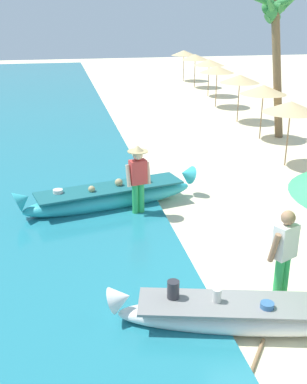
% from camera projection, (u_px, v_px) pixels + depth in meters
% --- Properties ---
extents(ground_plane, '(80.00, 80.00, 0.00)m').
position_uv_depth(ground_plane, '(307.00, 302.00, 7.42)').
color(ground_plane, beige).
extents(boat_white_foreground, '(4.10, 1.59, 0.72)m').
position_uv_depth(boat_white_foreground, '(250.00, 315.00, 6.70)').
color(boat_white_foreground, white).
rests_on(boat_white_foreground, ground).
extents(boat_cyan_midground, '(4.37, 1.65, 0.84)m').
position_uv_depth(boat_cyan_midground, '(111.00, 197.00, 10.80)').
color(boat_cyan_midground, '#33B2BC').
rests_on(boat_cyan_midground, ground).
extents(person_vendor_hatted, '(0.58, 0.44, 1.65)m').
position_uv_depth(person_vendor_hatted, '(138.00, 176.00, 10.16)').
color(person_vendor_hatted, green).
rests_on(person_vendor_hatted, ground).
extents(person_tourist_customer, '(0.58, 0.40, 1.56)m').
position_uv_depth(person_tourist_customer, '(284.00, 251.00, 7.17)').
color(person_tourist_customer, green).
rests_on(person_tourist_customer, ground).
extents(parasol_row_0, '(1.60, 1.60, 1.91)m').
position_uv_depth(parasol_row_0, '(291.00, 107.00, 13.30)').
color(parasol_row_0, '#8E6B47').
rests_on(parasol_row_0, ground).
extents(parasol_row_1, '(1.60, 1.60, 1.91)m').
position_uv_depth(parasol_row_1, '(264.00, 90.00, 16.16)').
color(parasol_row_1, '#8E6B47').
rests_on(parasol_row_1, ground).
extents(parasol_row_2, '(1.60, 1.60, 1.91)m').
position_uv_depth(parasol_row_2, '(240.00, 79.00, 18.69)').
color(parasol_row_2, '#8E6B47').
rests_on(parasol_row_2, ground).
extents(parasol_row_3, '(1.60, 1.60, 1.91)m').
position_uv_depth(parasol_row_3, '(217.00, 69.00, 21.62)').
color(parasol_row_3, '#8E6B47').
rests_on(parasol_row_3, ground).
extents(parasol_row_4, '(1.60, 1.60, 1.91)m').
position_uv_depth(parasol_row_4, '(209.00, 62.00, 24.40)').
color(parasol_row_4, '#8E6B47').
rests_on(parasol_row_4, ground).
extents(parasol_row_5, '(1.60, 1.60, 1.91)m').
position_uv_depth(parasol_row_5, '(195.00, 57.00, 27.14)').
color(parasol_row_5, '#8E6B47').
rests_on(parasol_row_5, ground).
extents(parasol_row_6, '(1.60, 1.60, 1.91)m').
position_uv_depth(parasol_row_6, '(184.00, 53.00, 29.73)').
color(parasol_row_6, '#8E6B47').
rests_on(parasol_row_6, ground).
extents(palm_tree_tall_inland, '(2.42, 2.41, 5.06)m').
position_uv_depth(palm_tree_tall_inland, '(275.00, 19.00, 15.39)').
color(palm_tree_tall_inland, brown).
rests_on(palm_tree_tall_inland, ground).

